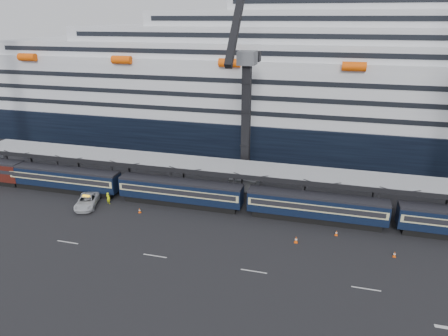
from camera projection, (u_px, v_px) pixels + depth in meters
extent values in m
plane|color=black|center=(383.00, 270.00, 45.00)|extent=(260.00, 260.00, 0.00)
cube|color=beige|center=(68.00, 242.00, 50.53)|extent=(3.00, 0.15, 0.02)
cube|color=beige|center=(155.00, 256.00, 47.64)|extent=(3.00, 0.15, 0.02)
cube|color=beige|center=(254.00, 271.00, 44.75)|extent=(3.00, 0.15, 0.02)
cube|color=beige|center=(366.00, 289.00, 41.86)|extent=(3.00, 0.15, 0.02)
cube|color=black|center=(66.00, 188.00, 65.43)|extent=(17.48, 2.40, 0.90)
cube|color=black|center=(65.00, 178.00, 64.79)|extent=(19.00, 2.80, 2.70)
cube|color=#C9C48E|center=(65.00, 176.00, 64.69)|extent=(18.62, 2.92, 1.05)
cube|color=black|center=(65.00, 176.00, 64.67)|extent=(17.86, 2.98, 0.70)
cube|color=black|center=(64.00, 169.00, 64.26)|extent=(19.00, 2.50, 0.35)
cube|color=black|center=(181.00, 202.00, 60.62)|extent=(17.48, 2.40, 0.90)
cube|color=black|center=(180.00, 191.00, 59.98)|extent=(19.00, 2.80, 2.70)
cube|color=#C9C48E|center=(180.00, 189.00, 59.87)|extent=(18.62, 2.92, 1.05)
cube|color=black|center=(180.00, 189.00, 59.85)|extent=(17.86, 2.98, 0.70)
cube|color=black|center=(180.00, 182.00, 59.45)|extent=(19.00, 2.50, 0.35)
cube|color=black|center=(315.00, 218.00, 55.80)|extent=(17.48, 2.40, 0.90)
cube|color=black|center=(316.00, 206.00, 55.16)|extent=(19.00, 2.80, 2.70)
cube|color=#C9C48E|center=(316.00, 204.00, 55.06)|extent=(18.62, 2.92, 1.05)
cube|color=black|center=(316.00, 204.00, 55.04)|extent=(17.86, 2.98, 0.70)
cube|color=black|center=(317.00, 196.00, 54.63)|extent=(19.00, 2.50, 0.35)
cube|color=gray|center=(378.00, 180.00, 55.74)|extent=(130.00, 6.00, 0.25)
cube|color=black|center=(379.00, 190.00, 53.13)|extent=(130.00, 0.25, 0.70)
cube|color=black|center=(376.00, 174.00, 58.55)|extent=(130.00, 0.25, 0.70)
cube|color=black|center=(8.00, 166.00, 68.61)|extent=(0.25, 0.25, 5.40)
cube|color=black|center=(31.00, 156.00, 73.67)|extent=(0.25, 0.25, 5.40)
cube|color=black|center=(58.00, 172.00, 66.20)|extent=(0.25, 0.25, 5.40)
cube|color=black|center=(78.00, 161.00, 71.26)|extent=(0.25, 0.25, 5.40)
cube|color=black|center=(113.00, 177.00, 63.79)|extent=(0.25, 0.25, 5.40)
cube|color=black|center=(129.00, 166.00, 68.85)|extent=(0.25, 0.25, 5.40)
cube|color=black|center=(171.00, 184.00, 61.38)|extent=(0.25, 0.25, 5.40)
cube|color=black|center=(184.00, 171.00, 66.44)|extent=(0.25, 0.25, 5.40)
cube|color=black|center=(234.00, 190.00, 58.98)|extent=(0.25, 0.25, 5.40)
cube|color=black|center=(242.00, 177.00, 64.04)|extent=(0.25, 0.25, 5.40)
cube|color=black|center=(302.00, 198.00, 56.57)|extent=(0.25, 0.25, 5.40)
cube|color=black|center=(305.00, 183.00, 61.63)|extent=(0.25, 0.25, 5.40)
cube|color=black|center=(377.00, 206.00, 54.16)|extent=(0.25, 0.25, 5.40)
cube|color=black|center=(374.00, 190.00, 59.22)|extent=(0.25, 0.25, 5.40)
cube|color=black|center=(448.00, 197.00, 56.81)|extent=(0.25, 0.25, 5.40)
cube|color=black|center=(363.00, 133.00, 85.32)|extent=(200.00, 28.00, 7.00)
cube|color=silver|center=(369.00, 88.00, 81.95)|extent=(190.00, 26.88, 12.00)
cube|color=silver|center=(373.00, 50.00, 79.30)|extent=(160.00, 24.64, 3.00)
cube|color=black|center=(379.00, 56.00, 68.12)|extent=(153.60, 0.12, 0.90)
cube|color=silver|center=(375.00, 35.00, 78.23)|extent=(124.00, 21.84, 3.00)
cube|color=black|center=(381.00, 37.00, 68.32)|extent=(119.04, 0.12, 0.90)
cube|color=silver|center=(378.00, 18.00, 77.17)|extent=(90.00, 19.04, 3.00)
cube|color=black|center=(383.00, 18.00, 68.52)|extent=(86.40, 0.12, 0.90)
cube|color=silver|center=(380.00, 1.00, 76.10)|extent=(56.00, 16.24, 3.00)
cube|color=black|center=(384.00, 0.00, 68.72)|extent=(53.76, 0.12, 0.90)
cylinder|color=#FF5608|center=(27.00, 57.00, 84.06)|extent=(4.00, 1.60, 1.60)
cylinder|color=#FF5608|center=(122.00, 60.00, 78.77)|extent=(4.00, 1.60, 1.60)
cylinder|color=#FF5608|center=(230.00, 63.00, 73.47)|extent=(4.00, 1.60, 1.60)
cylinder|color=#FF5608|center=(354.00, 67.00, 68.18)|extent=(4.00, 1.60, 1.60)
cube|color=#4E5156|center=(245.00, 181.00, 66.63)|extent=(4.50, 4.50, 2.00)
cube|color=black|center=(246.00, 123.00, 63.08)|extent=(1.30, 1.30, 18.00)
cube|color=#4E5156|center=(247.00, 58.00, 59.54)|extent=(2.60, 3.20, 2.00)
cube|color=black|center=(239.00, 7.00, 51.87)|extent=(0.90, 12.26, 14.37)
cube|color=black|center=(251.00, 56.00, 61.81)|extent=(0.90, 5.04, 0.90)
cube|color=black|center=(254.00, 56.00, 64.16)|extent=(2.20, 1.60, 1.60)
imported|color=silver|center=(87.00, 201.00, 59.82)|extent=(4.61, 6.58, 1.67)
imported|color=#E9FF0D|center=(108.00, 198.00, 60.73)|extent=(0.76, 0.59, 1.83)
cube|color=#FF5608|center=(140.00, 213.00, 58.18)|extent=(0.37, 0.37, 0.04)
cone|color=#FF5608|center=(140.00, 210.00, 58.04)|extent=(0.31, 0.31, 0.70)
cylinder|color=white|center=(140.00, 210.00, 58.04)|extent=(0.26, 0.26, 0.12)
cube|color=#FF5608|center=(91.00, 206.00, 60.28)|extent=(0.38, 0.38, 0.04)
cone|color=#FF5608|center=(91.00, 203.00, 60.15)|extent=(0.32, 0.32, 0.72)
cylinder|color=white|center=(91.00, 203.00, 60.15)|extent=(0.27, 0.27, 0.12)
cube|color=#FF5608|center=(336.00, 235.00, 52.13)|extent=(0.36, 0.36, 0.04)
cone|color=#FF5608|center=(336.00, 233.00, 52.00)|extent=(0.31, 0.31, 0.69)
cylinder|color=white|center=(336.00, 233.00, 52.00)|extent=(0.26, 0.26, 0.11)
cube|color=#FF5608|center=(296.00, 242.00, 50.47)|extent=(0.44, 0.44, 0.05)
cone|color=#FF5608|center=(296.00, 239.00, 50.31)|extent=(0.37, 0.37, 0.82)
cylinder|color=white|center=(296.00, 239.00, 50.31)|extent=(0.31, 0.31, 0.14)
cube|color=#FF5608|center=(394.00, 257.00, 47.46)|extent=(0.36, 0.36, 0.04)
cone|color=#FF5608|center=(395.00, 254.00, 47.33)|extent=(0.31, 0.31, 0.69)
cylinder|color=white|center=(395.00, 254.00, 47.33)|extent=(0.26, 0.26, 0.11)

